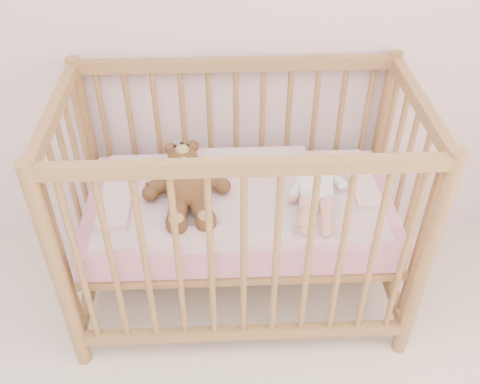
{
  "coord_description": "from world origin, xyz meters",
  "views": [
    {
      "loc": [
        0.28,
        -0.05,
        1.92
      ],
      "look_at": [
        0.35,
        1.55,
        0.62
      ],
      "focal_mm": 40.0,
      "sensor_mm": 36.0,
      "label": 1
    }
  ],
  "objects": [
    {
      "name": "crib",
      "position": [
        0.35,
        1.6,
        0.5
      ],
      "size": [
        1.36,
        0.76,
        1.0
      ],
      "primitive_type": null,
      "color": "#9F7743",
      "rests_on": "floor"
    },
    {
      "name": "mattress",
      "position": [
        0.35,
        1.6,
        0.49
      ],
      "size": [
        1.22,
        0.62,
        0.13
      ],
      "primitive_type": "cube",
      "color": "pink",
      "rests_on": "crib"
    },
    {
      "name": "blanket",
      "position": [
        0.35,
        1.6,
        0.56
      ],
      "size": [
        1.1,
        0.58,
        0.06
      ],
      "primitive_type": null,
      "color": "#D18F99",
      "rests_on": "mattress"
    },
    {
      "name": "baby",
      "position": [
        0.65,
        1.58,
        0.64
      ],
      "size": [
        0.31,
        0.51,
        0.12
      ],
      "primitive_type": null,
      "rotation": [
        0.0,
        0.0,
        -0.17
      ],
      "color": "white",
      "rests_on": "blanket"
    },
    {
      "name": "teddy_bear",
      "position": [
        0.14,
        1.58,
        0.65
      ],
      "size": [
        0.42,
        0.55,
        0.14
      ],
      "primitive_type": null,
      "rotation": [
        0.0,
        0.0,
        0.12
      ],
      "color": "brown",
      "rests_on": "blanket"
    }
  ]
}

